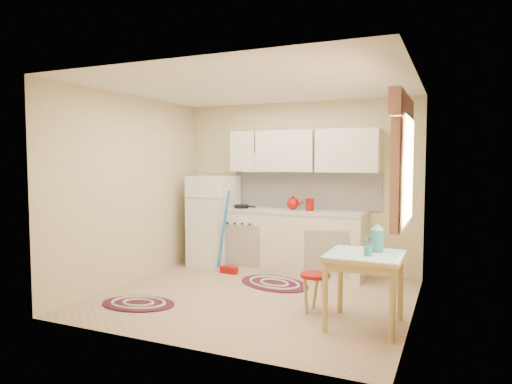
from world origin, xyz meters
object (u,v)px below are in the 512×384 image
(fridge, at_px, (214,221))
(table, at_px, (364,290))
(stool, at_px, (315,293))
(base_cabinets, at_px, (287,242))

(fridge, xyz_separation_m, table, (2.63, -1.69, -0.34))
(table, height_order, stool, table)
(stool, bearing_deg, base_cabinets, 119.97)
(base_cabinets, bearing_deg, table, -50.31)
(fridge, bearing_deg, stool, -35.55)
(table, bearing_deg, stool, 159.39)
(base_cabinets, relative_size, stool, 5.36)
(fridge, xyz_separation_m, base_cabinets, (1.18, 0.05, -0.26))
(table, xyz_separation_m, stool, (-0.56, 0.21, -0.15))
(stool, bearing_deg, table, -20.61)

